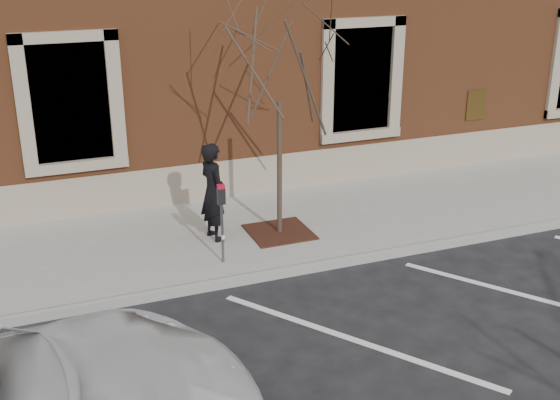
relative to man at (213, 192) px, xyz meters
name	(u,v)px	position (x,y,z in m)	size (l,w,h in m)	color
ground	(293,273)	(0.89, -1.57, -1.04)	(120.00, 120.00, 0.00)	#28282B
sidewalk_near	(258,231)	(0.89, 0.18, -0.96)	(40.00, 3.50, 0.15)	#ADABA3
curb_near	(294,271)	(0.89, -1.62, -0.96)	(40.00, 0.12, 0.15)	#9E9E99
parking_stripes	(353,340)	(0.89, -3.77, -1.04)	(28.00, 4.40, 0.01)	silver
man	(213,192)	(0.00, 0.00, 0.00)	(0.65, 0.43, 1.78)	black
parking_meter	(222,209)	(-0.15, -1.02, 0.07)	(0.13, 0.10, 1.38)	#595B60
tree_grate	(280,232)	(1.18, -0.22, -0.88)	(1.11, 1.11, 0.03)	#3E1F13
sapling	(279,62)	(1.18, -0.22, 2.24)	(2.69, 2.69, 4.48)	#423728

